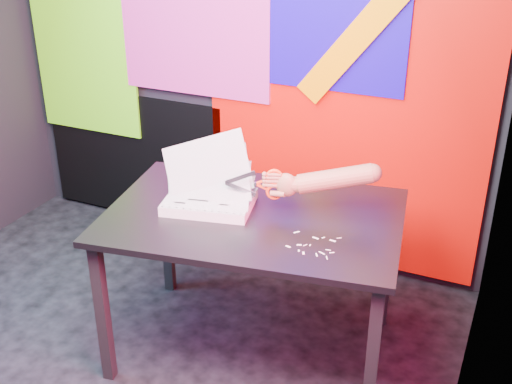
% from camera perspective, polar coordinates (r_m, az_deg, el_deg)
% --- Properties ---
extents(room, '(3.01, 3.01, 2.71)m').
position_cam_1_polar(room, '(2.48, -17.08, 7.46)').
color(room, '#24242B').
rests_on(room, ground).
extents(backdrop, '(2.88, 0.05, 2.08)m').
position_cam_1_polar(backdrop, '(3.74, -1.03, 8.27)').
color(backdrop, red).
rests_on(backdrop, ground).
extents(work_table, '(1.43, 1.07, 0.75)m').
position_cam_1_polar(work_table, '(2.90, -0.20, -3.33)').
color(work_table, '#262626').
rests_on(work_table, ground).
extents(printout_stack, '(0.48, 0.37, 0.37)m').
position_cam_1_polar(printout_stack, '(2.92, -4.16, -0.69)').
color(printout_stack, white).
rests_on(printout_stack, work_table).
extents(scissors, '(0.25, 0.09, 0.15)m').
position_cam_1_polar(scissors, '(2.81, 1.27, 0.69)').
color(scissors, '#A7A7B1').
rests_on(scissors, printout_stack).
extents(hand_forearm, '(0.48, 0.21, 0.17)m').
position_cam_1_polar(hand_forearm, '(2.80, 6.32, 1.09)').
color(hand_forearm, brown).
rests_on(hand_forearm, work_table).
extents(paper_clippings, '(0.21, 0.19, 0.00)m').
position_cam_1_polar(paper_clippings, '(2.63, 5.12, -4.74)').
color(paper_clippings, beige).
rests_on(paper_clippings, work_table).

